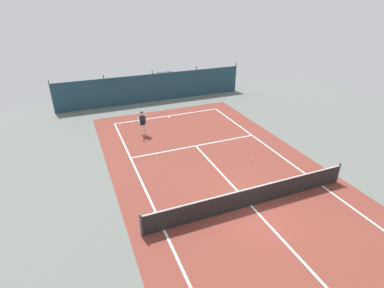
{
  "coord_description": "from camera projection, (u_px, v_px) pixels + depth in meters",
  "views": [
    {
      "loc": [
        -6.62,
        -9.12,
        8.65
      ],
      "look_at": [
        -0.79,
        5.1,
        0.9
      ],
      "focal_mm": 28.36,
      "sensor_mm": 36.0,
      "label": 1
    }
  ],
  "objects": [
    {
      "name": "ground_plane",
      "position": [
        251.0,
        206.0,
        13.67
      ],
      "size": [
        36.0,
        36.0,
        0.0
      ],
      "primitive_type": "plane",
      "color": "slate"
    },
    {
      "name": "court_surface",
      "position": [
        251.0,
        206.0,
        13.67
      ],
      "size": [
        11.02,
        26.6,
        0.01
      ],
      "color": "brown",
      "rests_on": "ground"
    },
    {
      "name": "tennis_net",
      "position": [
        252.0,
        197.0,
        13.44
      ],
      "size": [
        10.12,
        0.1,
        1.1
      ],
      "color": "black",
      "rests_on": "ground"
    },
    {
      "name": "back_fence",
      "position": [
        152.0,
        92.0,
        26.85
      ],
      "size": [
        16.3,
        0.98,
        2.7
      ],
      "color": "#1E3D4C",
      "rests_on": "ground"
    },
    {
      "name": "tennis_player",
      "position": [
        142.0,
        122.0,
        19.99
      ],
      "size": [
        0.76,
        0.72,
        1.64
      ],
      "rotation": [
        0.0,
        0.0,
        3.02
      ],
      "color": "beige",
      "rests_on": "ground"
    },
    {
      "name": "tennis_ball_near_player",
      "position": [
        251.0,
        160.0,
        17.32
      ],
      "size": [
        0.07,
        0.07,
        0.07
      ],
      "primitive_type": "sphere",
      "color": "#CCDB33",
      "rests_on": "ground"
    },
    {
      "name": "tennis_ball_midcourt",
      "position": [
        228.0,
        125.0,
        21.89
      ],
      "size": [
        0.07,
        0.07,
        0.07
      ],
      "primitive_type": "sphere",
      "color": "#CCDB33",
      "rests_on": "ground"
    },
    {
      "name": "tennis_ball_by_sideline",
      "position": [
        216.0,
        129.0,
        21.25
      ],
      "size": [
        0.07,
        0.07,
        0.07
      ],
      "primitive_type": "sphere",
      "color": "#CCDB33",
      "rests_on": "ground"
    },
    {
      "name": "parked_car",
      "position": [
        168.0,
        82.0,
        29.06
      ],
      "size": [
        2.23,
        4.31,
        1.68
      ],
      "rotation": [
        0.0,
        0.0,
        3.21
      ],
      "color": "silver",
      "rests_on": "ground"
    }
  ]
}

